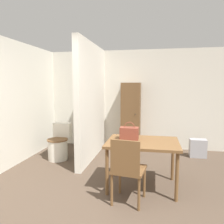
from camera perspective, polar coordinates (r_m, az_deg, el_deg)
The scene contains 9 objects.
wall_back at distance 5.73m, azimuth 3.56°, elevation 3.34°, with size 4.98×0.12×2.50m.
wall_left at distance 4.82m, azimuth -24.39°, elevation 2.08°, with size 0.12×4.37×2.50m.
partition_wall at distance 4.83m, azimuth -5.25°, elevation 2.67°, with size 0.12×1.97×2.50m.
dining_table at distance 3.48m, azimuth 7.99°, elevation -8.84°, with size 1.11×0.83×0.74m.
wooden_chair at distance 3.02m, azimuth 4.06°, elevation -14.38°, with size 0.49×0.49×0.92m.
toilet at distance 4.99m, azimuth -13.70°, elevation -8.31°, with size 0.44×0.59×0.76m.
handbag at distance 3.54m, azimuth 4.54°, elevation -5.52°, with size 0.29×0.17×0.28m.
wooden_cabinet at distance 5.48m, azimuth 4.93°, elevation -1.16°, with size 0.47×0.40×1.67m.
space_heater at distance 5.35m, azimuth 21.50°, elevation -8.76°, with size 0.36×0.22×0.41m.
Camera 1 is at (0.74, -2.23, 1.60)m, focal length 35.00 mm.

